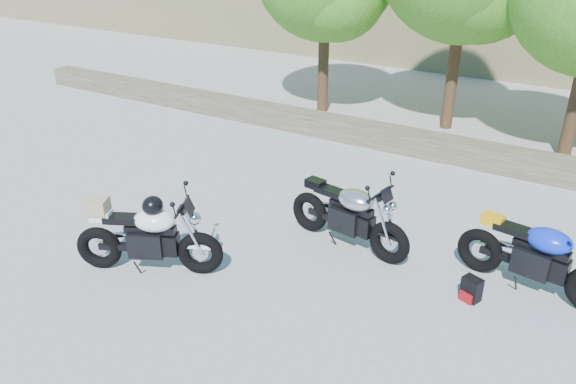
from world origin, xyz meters
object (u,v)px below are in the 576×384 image
at_px(blue_bike, 536,257).
at_px(backpack, 471,289).
at_px(silver_bike, 349,216).
at_px(white_bike, 147,235).

distance_m(blue_bike, backpack, 0.99).
relative_size(blue_bike, backpack, 6.43).
relative_size(silver_bike, backpack, 6.44).
distance_m(white_bike, blue_bike, 5.41).
height_order(silver_bike, blue_bike, silver_bike).
height_order(white_bike, backpack, white_bike).
bearing_deg(blue_bike, backpack, -125.69).
bearing_deg(backpack, blue_bike, 65.47).
bearing_deg(silver_bike, backpack, -2.28).
xyz_separation_m(blue_bike, backpack, (-0.65, -0.65, -0.37)).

